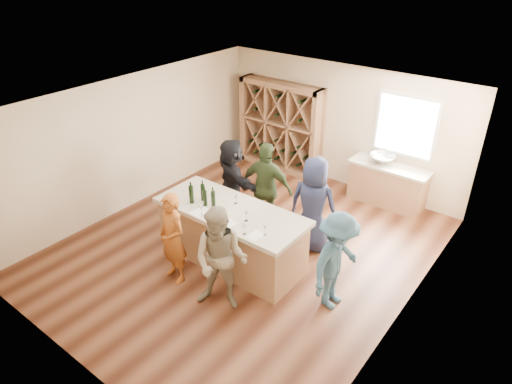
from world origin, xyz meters
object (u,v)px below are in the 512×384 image
Objects in this scene: wine_rack at (280,127)px; sink at (382,159)px; wine_bottle_c at (203,192)px; person_far_left at (232,178)px; tasting_counter_base at (232,237)px; wine_bottle_b at (191,195)px; wine_bottle_d at (205,198)px; person_near_left at (173,238)px; person_far_mid at (267,188)px; person_server at (336,261)px; person_far_right at (313,205)px; person_near_right at (221,260)px; wine_bottle_e at (213,200)px.

wine_rack reaches higher than sink.
person_far_left is (-0.44, 1.30, -0.38)m from wine_bottle_c.
person_far_left is at bearing 129.41° from tasting_counter_base.
wine_bottle_b is 1.14× the size of wine_bottle_d.
tasting_counter_base is 1.60× the size of person_near_left.
person_far_mid is at bearing 96.38° from tasting_counter_base.
person_far_right is at bearing 47.33° from person_server.
wine_bottle_c is at bearing 143.72° from wine_bottle_d.
tasting_counter_base is at bearing 74.70° from person_near_left.
person_far_right reaches higher than wine_bottle_c.
person_near_right is at bearing -57.27° from tasting_counter_base.
person_near_right is at bearing -37.25° from wine_bottle_d.
person_near_left is 0.92× the size of person_near_right.
person_near_right is 1.04× the size of person_far_left.
tasting_counter_base is at bearing 19.95° from wine_bottle_b.
person_far_mid is (0.45, 1.29, -0.31)m from wine_bottle_c.
person_far_right is at bearing 42.65° from wine_bottle_b.
person_far_left is at bearing 72.39° from person_server.
wine_rack is 3.90m from wine_bottle_c.
wine_bottle_d is (0.25, 0.07, -0.02)m from wine_bottle_b.
tasting_counter_base is 1.53× the size of person_far_left.
person_server is at bearing -173.23° from person_far_left.
person_near_right is (1.21, -0.92, -0.35)m from wine_bottle_c.
person_far_left reaches higher than wine_bottle_c.
wine_bottle_c is (-0.58, -0.06, 0.73)m from tasting_counter_base.
person_near_right is at bearing 98.97° from person_far_mid.
person_far_mid reaches higher than person_near_right.
tasting_counter_base is at bearing -107.54° from sink.
wine_bottle_d is 1.96m from person_far_right.
person_far_right reaches higher than wine_bottle_d.
wine_bottle_e is (0.31, -0.07, -0.00)m from wine_bottle_c.
wine_rack is 0.85× the size of tasting_counter_base.
wine_bottle_c is at bearing -115.12° from sink.
wine_bottle_c is at bearing -75.67° from wine_rack.
wine_bottle_c is 2.63m from person_server.
person_near_right reaches higher than person_server.
wine_rack reaches higher than wine_bottle_e.
wine_bottle_c is at bearing 29.60° from person_far_right.
wine_bottle_b is at bearing -115.21° from sink.
wine_bottle_c is 0.17× the size of person_far_right.
wine_bottle_b is (-0.68, -0.25, 0.74)m from tasting_counter_base.
wine_bottle_e reaches higher than wine_bottle_d.
sink is 1.76× the size of wine_bottle_c.
wine_rack is 7.25× the size of wine_bottle_e.
person_far_right is at bearing 40.50° from wine_bottle_c.
person_far_mid is at bearing -118.07° from sink.
person_server is at bearing 7.59° from wine_bottle_b.
sink is at bearing 64.88° from wine_bottle_c.
person_near_right reaches higher than wine_bottle_c.
person_near_left is (0.14, -0.90, -0.42)m from wine_bottle_c.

